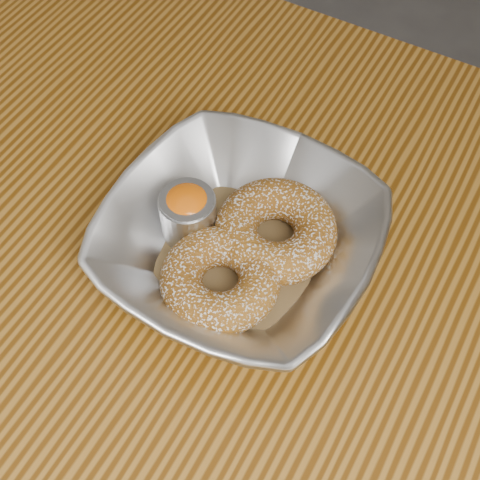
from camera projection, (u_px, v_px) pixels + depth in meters
The scene contains 6 objects.
table at pixel (143, 327), 0.66m from camera, with size 1.20×0.80×0.75m.
serving_bowl at pixel (240, 241), 0.56m from camera, with size 0.23×0.23×0.06m, color silver.
parchment at pixel (240, 254), 0.58m from camera, with size 0.14×0.14×0.00m, color brown.
donut_back at pixel (276, 230), 0.57m from camera, with size 0.10×0.10×0.04m, color brown.
donut_front at pixel (220, 279), 0.54m from camera, with size 0.10×0.10×0.03m, color brown.
ramekin at pixel (188, 213), 0.57m from camera, with size 0.05×0.05×0.05m.
Camera 1 is at (0.23, -0.21, 1.24)m, focal length 50.00 mm.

